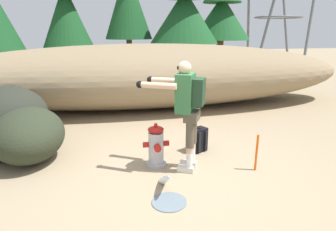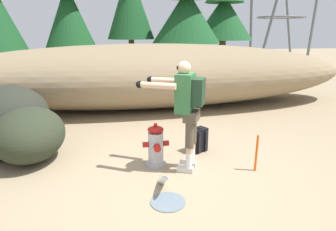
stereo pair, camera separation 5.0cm
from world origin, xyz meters
name	(u,v)px [view 1 (the left image)]	position (x,y,z in m)	size (l,w,h in m)	color
ground_plane	(178,174)	(0.00, 0.00, -0.02)	(56.00, 56.00, 0.04)	#998466
dirt_embankment	(146,76)	(0.00, 4.21, 0.90)	(12.16, 3.20, 1.79)	#897556
fire_hydrant	(156,146)	(-0.29, 0.33, 0.33)	(0.43, 0.38, 0.72)	#B2B2B7
hydrant_water_jet	(164,184)	(-0.29, -0.39, 0.05)	(0.46, 1.19, 0.71)	silver
utility_worker	(186,103)	(0.14, 0.11, 1.09)	(1.04, 0.80, 1.72)	beige
spare_backpack	(198,140)	(0.55, 0.75, 0.22)	(0.36, 0.36, 0.47)	black
boulder_large	(29,135)	(-2.37, 0.93, 0.46)	(1.44, 1.15, 0.91)	#293020
boulder_mid	(7,116)	(-2.97, 1.82, 0.57)	(1.48, 1.61, 1.14)	#282B22
pine_tree_left	(65,6)	(-2.76, 9.64, 3.14)	(2.41, 2.41, 6.01)	#47331E
pine_tree_right	(184,6)	(2.24, 8.66, 3.12)	(2.97, 2.97, 5.29)	#47331E
pine_tree_far_right	(222,9)	(4.60, 10.39, 3.14)	(2.96, 2.96, 5.24)	#47331E
survey_stake	(257,153)	(1.23, -0.15, 0.30)	(0.04, 0.04, 0.60)	#E55914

